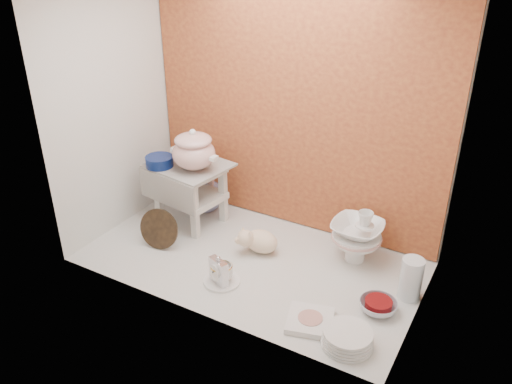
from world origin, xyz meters
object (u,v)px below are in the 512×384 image
(floral_platter, at_px, (189,175))
(crystal_bowl, at_px, (378,306))
(porcelain_tower, at_px, (357,235))
(soup_tureen, at_px, (194,149))
(dinner_plate_stack, at_px, (347,338))
(plush_pig, at_px, (261,241))
(gold_rim_teacup, at_px, (222,272))
(blue_white_vase, at_px, (203,189))
(step_stool, at_px, (191,193))
(mantel_clock, at_px, (219,271))

(floral_platter, distance_m, crystal_bowl, 1.49)
(crystal_bowl, relative_size, porcelain_tower, 0.57)
(soup_tureen, distance_m, dinner_plate_stack, 1.34)
(floral_platter, relative_size, plush_pig, 1.73)
(plush_pig, xyz_separation_m, gold_rim_teacup, (-0.04, -0.34, -0.01))
(blue_white_vase, height_order, crystal_bowl, blue_white_vase)
(porcelain_tower, bearing_deg, gold_rim_teacup, -134.43)
(step_stool, xyz_separation_m, mantel_clock, (0.50, -0.46, -0.11))
(crystal_bowl, bearing_deg, porcelain_tower, 124.80)
(floral_platter, height_order, porcelain_tower, floral_platter)
(step_stool, relative_size, plush_pig, 1.81)
(blue_white_vase, relative_size, gold_rim_teacup, 2.29)
(gold_rim_teacup, distance_m, porcelain_tower, 0.75)
(soup_tureen, height_order, mantel_clock, soup_tureen)
(floral_platter, bearing_deg, step_stool, -52.18)
(blue_white_vase, xyz_separation_m, mantel_clock, (0.52, -0.63, -0.05))
(mantel_clock, bearing_deg, gold_rim_teacup, 110.56)
(floral_platter, relative_size, mantel_clock, 2.47)
(porcelain_tower, bearing_deg, dinner_plate_stack, -72.66)
(step_stool, relative_size, crystal_bowl, 2.45)
(mantel_clock, height_order, porcelain_tower, porcelain_tower)
(step_stool, height_order, floral_platter, floral_platter)
(floral_platter, bearing_deg, mantel_clock, -45.12)
(step_stool, height_order, porcelain_tower, step_stool)
(crystal_bowl, distance_m, porcelain_tower, 0.45)
(mantel_clock, distance_m, crystal_bowl, 0.80)
(soup_tureen, bearing_deg, dinner_plate_stack, -23.48)
(plush_pig, height_order, dinner_plate_stack, plush_pig)
(step_stool, xyz_separation_m, gold_rim_teacup, (0.50, -0.44, -0.13))
(plush_pig, relative_size, dinner_plate_stack, 1.04)
(step_stool, xyz_separation_m, porcelain_tower, (1.02, 0.10, -0.03))
(step_stool, relative_size, mantel_clock, 2.59)
(plush_pig, distance_m, crystal_bowl, 0.75)
(step_stool, bearing_deg, crystal_bowl, -2.92)
(soup_tureen, xyz_separation_m, blue_white_vase, (-0.10, 0.21, -0.37))
(soup_tureen, xyz_separation_m, dinner_plate_stack, (1.15, -0.50, -0.47))
(step_stool, xyz_separation_m, plush_pig, (0.54, -0.09, -0.12))
(floral_platter, bearing_deg, blue_white_vase, -9.67)
(blue_white_vase, relative_size, mantel_clock, 1.60)
(blue_white_vase, height_order, mantel_clock, blue_white_vase)
(mantel_clock, xyz_separation_m, gold_rim_teacup, (0.00, 0.02, -0.02))
(dinner_plate_stack, height_order, crystal_bowl, dinner_plate_stack)
(dinner_plate_stack, bearing_deg, gold_rim_teacup, 171.78)
(soup_tureen, height_order, plush_pig, soup_tureen)
(mantel_clock, relative_size, dinner_plate_stack, 0.73)
(soup_tureen, distance_m, mantel_clock, 0.73)
(step_stool, relative_size, dinner_plate_stack, 1.88)
(soup_tureen, relative_size, floral_platter, 0.68)
(crystal_bowl, bearing_deg, gold_rim_teacup, -166.96)
(floral_platter, distance_m, plush_pig, 0.75)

